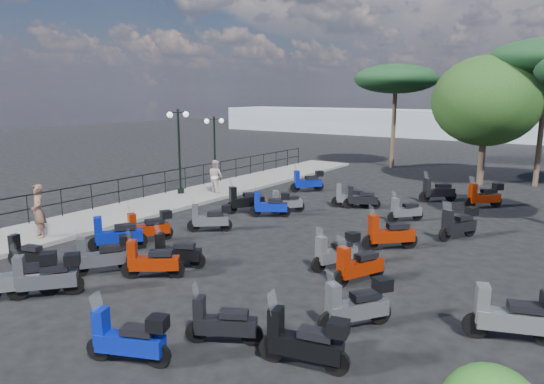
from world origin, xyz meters
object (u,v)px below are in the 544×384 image
Objects in this scene: scooter_25 at (389,234)px; scooter_27 at (484,196)px; scooter_10 at (307,182)px; scooter_9 at (271,205)px; lamp_post_2 at (215,147)px; scooter_19 at (336,252)px; scooter_12 at (176,253)px; broadleaf_tree at (487,101)px; scooter_5 at (46,277)px; scooter_22 at (305,342)px; scooter_16 at (222,323)px; scooter_26 at (459,224)px; scooter_8 at (210,219)px; scooter_14 at (350,197)px; scooter_18 at (357,306)px; scooter_6 at (104,256)px; scooter_3 at (245,201)px; pine_2 at (396,79)px; scooter_13 at (151,262)px; pedestrian_far at (216,176)px; scooter_1 at (20,277)px; scooter_20 at (405,211)px; scooter_17 at (129,339)px; scooter_24 at (358,266)px; scooter_0 at (27,254)px; woman at (38,211)px; scooter_21 at (437,191)px; scooter_23 at (513,316)px; scooter_7 at (149,228)px; scooter_4 at (286,203)px; scooter_2 at (116,235)px; scooter_15 at (361,199)px.

scooter_25 reaches higher than scooter_27.
scooter_27 is at bearing -129.18° from scooter_10.
scooter_9 is 5.49m from scooter_10.
lamp_post_2 is 12.96m from scooter_19.
broadleaf_tree reaches higher than scooter_12.
scooter_5 is 0.85× the size of scooter_22.
scooter_5 reaches higher than scooter_16.
scooter_12 is 9.58m from scooter_26.
scooter_8 is at bearing 137.53° from scooter_10.
scooter_18 reaches higher than scooter_14.
scooter_18 is at bearing 166.47° from scooter_10.
scooter_6 is (5.61, -11.06, -1.70)m from lamp_post_2.
scooter_3 reaches higher than scooter_26.
scooter_5 is 0.21× the size of pine_2.
scooter_19 is (-0.10, 5.09, 0.06)m from scooter_16.
pedestrian_far is at bearing -4.75° from scooter_13.
scooter_1 is at bearing -104.38° from broadleaf_tree.
scooter_20 is 0.74× the size of scooter_22.
scooter_10 is 3.85m from scooter_14.
scooter_24 reaches higher than scooter_17.
scooter_24 is (1.81, 5.96, -0.02)m from scooter_17.
scooter_1 reaches higher than scooter_0.
scooter_22 is at bearing 115.17° from scooter_26.
woman is at bearing 122.34° from scooter_14.
scooter_21 reaches higher than scooter_12.
scooter_9 is (-0.00, 9.60, -0.03)m from scooter_5.
scooter_14 is at bearing -168.88° from scooter_10.
scooter_1 is at bearing 120.95° from pedestrian_far.
scooter_25 is at bearing -89.34° from broadleaf_tree.
scooter_23 reaches higher than scooter_3.
woman reaches higher than scooter_14.
scooter_3 reaches higher than scooter_10.
scooter_5 is 16.94m from scooter_21.
lamp_post_2 is 9.61m from scooter_7.
pedestrian_far reaches higher than scooter_23.
pine_2 is (-1.09, 14.83, 5.43)m from scooter_4.
lamp_post_2 is at bearing -29.13° from scooter_6.
scooter_23 is (5.66, 4.92, 0.06)m from scooter_17.
scooter_3 is 6.48m from scooter_20.
scooter_16 is (6.32, -8.87, -0.07)m from scooter_3.
scooter_7 is 10.42m from scooter_10.
lamp_post_2 reaches higher than woman.
scooter_5 is at bearing 151.58° from scooter_2.
scooter_7 is 1.09× the size of scooter_15.
scooter_20 is (4.70, 11.99, -0.10)m from scooter_5.
scooter_23 is (15.57, -8.76, -1.66)m from lamp_post_2.
scooter_8 is 7.06m from scooter_15.
scooter_14 is 5.87m from scooter_25.
scooter_18 is 1.20× the size of scooter_20.
scooter_6 is 1.04× the size of scooter_12.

